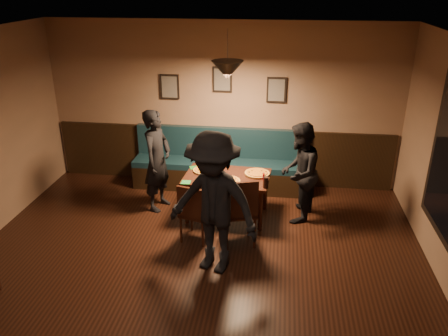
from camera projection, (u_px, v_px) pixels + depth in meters
name	position (u px, v px, depth m)	size (l,w,h in m)	color
floor	(181.00, 310.00, 5.01)	(7.00, 7.00, 0.00)	black
ceiling	(169.00, 54.00, 3.91)	(7.00, 7.00, 0.00)	silver
wall_back	(223.00, 105.00, 7.65)	(6.00, 6.00, 0.00)	#8C704F
wainscot	(222.00, 155.00, 7.98)	(5.88, 0.06, 1.00)	black
booth_bench	(220.00, 161.00, 7.73)	(3.00, 0.60, 1.00)	#0F232D
picture_left	(170.00, 87.00, 7.61)	(0.32, 0.04, 0.42)	black
picture_center	(222.00, 79.00, 7.45)	(0.32, 0.04, 0.42)	black
picture_right	(276.00, 90.00, 7.40)	(0.32, 0.04, 0.42)	black
pendant_lamp	(227.00, 70.00, 6.10)	(0.44, 0.44, 0.25)	black
dining_table	(227.00, 196.00, 6.86)	(1.26, 0.81, 0.67)	black
chair_near_left	(196.00, 211.00, 6.20)	(0.39, 0.39, 0.87)	black
chair_near_right	(238.00, 210.00, 6.11)	(0.45, 0.45, 1.01)	black
diner_left	(157.00, 160.00, 6.93)	(0.59, 0.39, 1.61)	black
diner_right	(299.00, 173.00, 6.62)	(0.74, 0.58, 1.52)	black
diner_front	(213.00, 204.00, 5.39)	(1.18, 0.68, 1.82)	black
pizza_a	(204.00, 170.00, 6.87)	(0.33, 0.33, 0.04)	gold
pizza_b	(228.00, 181.00, 6.51)	(0.36, 0.36, 0.04)	orange
pizza_c	(257.00, 173.00, 6.76)	(0.37, 0.37, 0.04)	#C16724
soda_glass	(266.00, 182.00, 6.31)	(0.08, 0.08, 0.16)	black
tabasco_bottle	(264.00, 176.00, 6.55)	(0.03, 0.03, 0.13)	maroon
napkin_a	(194.00, 168.00, 7.00)	(0.13, 0.13, 0.01)	#1C6A1E
napkin_b	(186.00, 182.00, 6.51)	(0.13, 0.13, 0.01)	#207832
cutlery_set	(224.00, 187.00, 6.37)	(0.02, 0.20, 0.00)	silver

